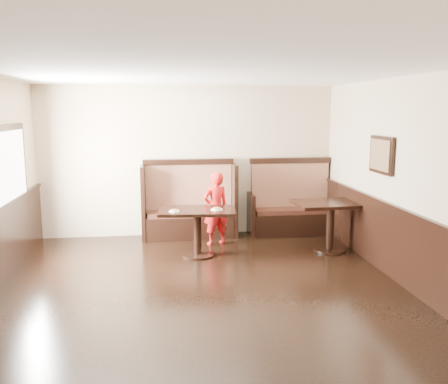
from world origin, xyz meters
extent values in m
plane|color=black|center=(0.00, 0.00, 0.00)|extent=(7.00, 7.00, 0.00)
plane|color=#C4B08E|center=(0.00, 3.50, 1.40)|extent=(5.50, 0.00, 5.50)
plane|color=#C4B08E|center=(0.00, -3.50, 1.40)|extent=(5.50, 0.00, 5.50)
plane|color=#C4B08E|center=(2.75, 0.00, 1.40)|extent=(0.00, 7.00, 7.00)
plane|color=white|center=(0.00, 0.00, 2.80)|extent=(7.00, 7.00, 0.00)
cube|color=black|center=(2.72, 0.00, 0.50)|extent=(0.05, 6.90, 1.00)
cube|color=black|center=(-2.71, 1.90, 1.55)|extent=(0.05, 1.50, 1.20)
cube|color=white|center=(-2.69, 1.90, 1.55)|extent=(0.01, 1.30, 1.00)
cube|color=black|center=(2.71, 1.20, 1.70)|extent=(0.04, 0.70, 0.55)
cube|color=olive|center=(2.69, 1.20, 1.70)|extent=(0.01, 0.60, 0.45)
cube|color=black|center=(0.00, 3.22, 0.21)|extent=(1.60, 0.50, 0.42)
cube|color=#391A12|center=(0.00, 3.22, 0.46)|extent=(1.54, 0.46, 0.09)
cube|color=#511210|center=(0.00, 3.43, 0.90)|extent=(1.60, 0.12, 0.92)
cube|color=black|center=(0.00, 3.43, 1.40)|extent=(1.68, 0.16, 0.10)
cube|color=black|center=(-0.84, 3.32, 0.68)|extent=(0.07, 0.72, 1.36)
cube|color=black|center=(0.84, 3.32, 0.68)|extent=(0.07, 0.72, 1.36)
cube|color=black|center=(1.95, 3.22, 0.21)|extent=(1.50, 0.50, 0.42)
cube|color=#391A12|center=(1.95, 3.22, 0.46)|extent=(1.44, 0.46, 0.09)
cube|color=#511210|center=(1.95, 3.43, 0.90)|extent=(1.50, 0.12, 0.92)
cube|color=black|center=(1.95, 3.43, 1.40)|extent=(1.58, 0.16, 0.10)
cube|color=black|center=(1.16, 3.32, 0.40)|extent=(0.07, 0.72, 0.80)
cube|color=black|center=(2.74, 3.32, 0.40)|extent=(0.07, 0.72, 0.80)
cube|color=black|center=(0.06, 2.08, 0.75)|extent=(1.28, 0.87, 0.05)
cylinder|color=black|center=(0.06, 2.08, 0.36)|extent=(0.12, 0.12, 0.71)
cylinder|color=black|center=(0.06, 2.08, 0.02)|extent=(0.53, 0.53, 0.03)
cube|color=black|center=(2.30, 2.10, 0.81)|extent=(1.24, 0.85, 0.05)
cylinder|color=black|center=(2.30, 2.10, 0.39)|extent=(0.13, 0.13, 0.76)
cylinder|color=black|center=(2.30, 2.10, 0.02)|extent=(0.57, 0.57, 0.03)
imported|color=red|center=(0.43, 2.72, 0.65)|extent=(0.55, 0.45, 1.29)
cylinder|color=white|center=(-0.31, 1.96, 0.78)|extent=(0.17, 0.17, 0.01)
cylinder|color=tan|center=(-0.31, 1.96, 0.79)|extent=(0.11, 0.11, 0.01)
cylinder|color=#EABA54|center=(-0.31, 1.96, 0.80)|extent=(0.09, 0.09, 0.01)
cylinder|color=white|center=(0.37, 2.00, 0.78)|extent=(0.20, 0.20, 0.01)
cylinder|color=tan|center=(0.37, 2.00, 0.79)|extent=(0.12, 0.12, 0.02)
cylinder|color=#EABA54|center=(0.37, 2.00, 0.81)|extent=(0.10, 0.10, 0.01)
camera|label=1|loc=(-0.48, -5.37, 2.35)|focal=38.00mm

